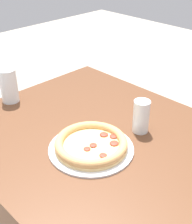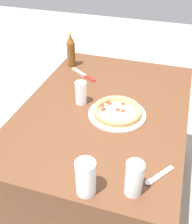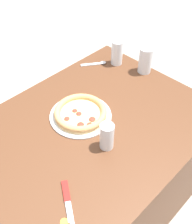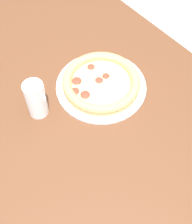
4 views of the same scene
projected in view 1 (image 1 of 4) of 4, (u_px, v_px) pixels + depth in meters
name	position (u px, v px, depth m)	size (l,w,h in m)	color
table	(113.00, 217.00, 1.35)	(1.27, 0.90, 0.77)	#56331E
pizza_veggie	(91.00, 145.00, 1.12)	(0.31, 0.31, 0.04)	silver
glass_mango_juice	(9.00, 87.00, 1.41)	(0.08, 0.08, 0.16)	white
glass_orange_juice	(141.00, 117.00, 1.20)	(0.06, 0.06, 0.13)	white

